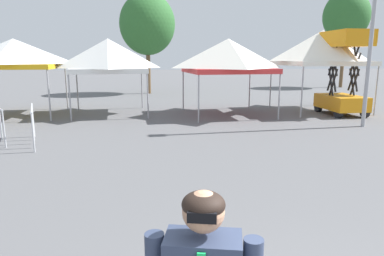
{
  "coord_description": "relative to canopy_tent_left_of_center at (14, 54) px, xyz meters",
  "views": [
    {
      "loc": [
        -1.46,
        -1.37,
        2.47
      ],
      "look_at": [
        -0.57,
        4.33,
        1.3
      ],
      "focal_mm": 32.75,
      "sensor_mm": 36.0,
      "label": 1
    }
  ],
  "objects": [
    {
      "name": "canopy_tent_left_of_center",
      "position": [
        0.0,
        0.0,
        0.0
      ],
      "size": [
        3.56,
        3.56,
        3.23
      ],
      "color": "#9E9EA3",
      "rests_on": "ground"
    },
    {
      "name": "canopy_tent_behind_center",
      "position": [
        3.88,
        -0.28,
        -0.08
      ],
      "size": [
        3.36,
        3.36,
        3.25
      ],
      "color": "#9E9EA3",
      "rests_on": "ground"
    },
    {
      "name": "canopy_tent_center",
      "position": [
        8.93,
        -1.2,
        -0.09
      ],
      "size": [
        3.62,
        3.62,
        3.24
      ],
      "color": "#9E9EA3",
      "rests_on": "ground"
    },
    {
      "name": "canopy_tent_behind_right",
      "position": [
        13.44,
        -0.77,
        0.27
      ],
      "size": [
        3.59,
        3.59,
        3.67
      ],
      "color": "#9E9EA3",
      "rests_on": "ground"
    },
    {
      "name": "scissor_lift",
      "position": [
        13.86,
        -1.97,
        -1.51
      ],
      "size": [
        1.46,
        2.34,
        3.57
      ],
      "color": "black",
      "rests_on": "ground"
    },
    {
      "name": "tree_behind_tents_left",
      "position": [
        5.88,
        8.49,
        2.02
      ],
      "size": [
        3.71,
        3.71,
        6.69
      ],
      "color": "brown",
      "rests_on": "ground"
    },
    {
      "name": "tree_behind_tents_center",
      "position": [
        21.89,
        11.09,
        3.08
      ],
      "size": [
        3.64,
        3.64,
        7.72
      ],
      "color": "brown",
      "rests_on": "ground"
    },
    {
      "name": "crowd_barrier_mid_lot",
      "position": [
        2.07,
        -5.53,
        -1.86
      ],
      "size": [
        0.59,
        2.04,
        1.08
      ],
      "color": "#B7BABF",
      "rests_on": "ground"
    }
  ]
}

